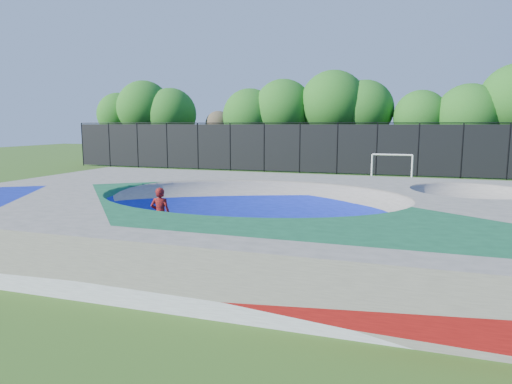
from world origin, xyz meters
TOP-DOWN VIEW (x-y plane):
  - ground at (0.00, 0.00)m, footprint 120.00×120.00m
  - skate_deck at (0.00, 0.00)m, footprint 22.00×14.00m
  - skater at (-2.73, -1.61)m, footprint 0.75×0.58m
  - skateboard at (-2.73, -1.61)m, footprint 0.81×0.43m
  - soccer_goal at (4.24, 18.14)m, footprint 2.82×0.12m
  - fence at (0.00, 21.00)m, footprint 48.09×0.09m
  - treeline at (1.00, 25.75)m, footprint 52.38×6.56m

SIDE VIEW (x-z plane):
  - ground at x=0.00m, z-range 0.00..0.00m
  - skateboard at x=-2.73m, z-range 0.00..0.05m
  - skate_deck at x=0.00m, z-range 0.00..1.50m
  - skater at x=-2.73m, z-range 0.00..1.83m
  - soccer_goal at x=4.24m, z-range 0.36..2.22m
  - fence at x=0.00m, z-range 0.08..4.12m
  - treeline at x=1.00m, z-range 0.77..9.38m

